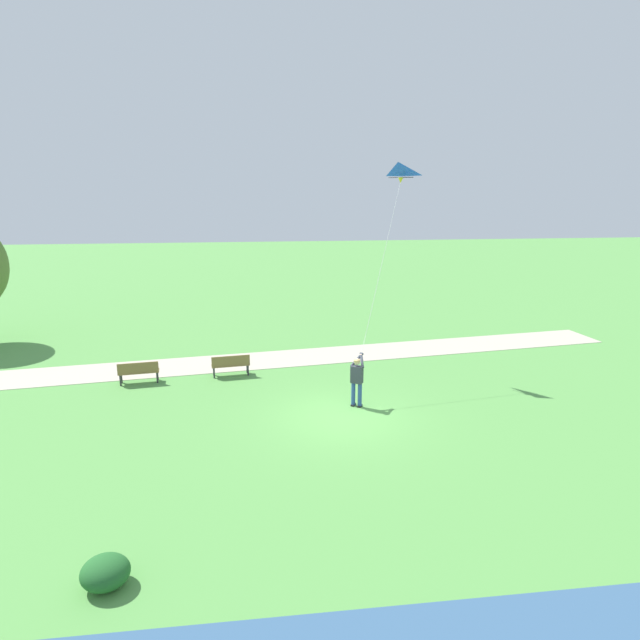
{
  "coord_description": "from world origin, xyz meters",
  "views": [
    {
      "loc": [
        -15.98,
        2.69,
        7.29
      ],
      "look_at": [
        0.41,
        0.69,
        3.21
      ],
      "focal_mm": 29.84,
      "sensor_mm": 36.0,
      "label": 1
    }
  ],
  "objects_px": {
    "park_bench_far_walkway": "(139,371)",
    "lakeside_shrub": "(105,572)",
    "flying_kite": "(398,174)",
    "person_kite_flyer": "(357,377)",
    "park_bench_near_walkway": "(231,364)"
  },
  "relations": [
    {
      "from": "person_kite_flyer",
      "to": "flying_kite",
      "type": "relative_size",
      "value": 0.28
    },
    {
      "from": "flying_kite",
      "to": "park_bench_far_walkway",
      "type": "relative_size",
      "value": 4.2
    },
    {
      "from": "park_bench_far_walkway",
      "to": "lakeside_shrub",
      "type": "bearing_deg",
      "value": -171.73
    },
    {
      "from": "park_bench_far_walkway",
      "to": "person_kite_flyer",
      "type": "bearing_deg",
      "value": -111.91
    },
    {
      "from": "park_bench_far_walkway",
      "to": "lakeside_shrub",
      "type": "xyz_separation_m",
      "value": [
        -11.04,
        -1.6,
        -0.2
      ]
    },
    {
      "from": "person_kite_flyer",
      "to": "flying_kite",
      "type": "bearing_deg",
      "value": -31.19
    },
    {
      "from": "park_bench_near_walkway",
      "to": "flying_kite",
      "type": "bearing_deg",
      "value": -90.53
    },
    {
      "from": "person_kite_flyer",
      "to": "park_bench_near_walkway",
      "type": "xyz_separation_m",
      "value": [
        3.6,
        4.42,
        -0.54
      ]
    },
    {
      "from": "flying_kite",
      "to": "park_bench_far_walkway",
      "type": "height_order",
      "value": "flying_kite"
    },
    {
      "from": "flying_kite",
      "to": "lakeside_shrub",
      "type": "height_order",
      "value": "flying_kite"
    },
    {
      "from": "flying_kite",
      "to": "park_bench_far_walkway",
      "type": "distance_m",
      "value": 12.42
    },
    {
      "from": "park_bench_near_walkway",
      "to": "park_bench_far_walkway",
      "type": "relative_size",
      "value": 1.0
    },
    {
      "from": "flying_kite",
      "to": "lakeside_shrub",
      "type": "distance_m",
      "value": 16.04
    },
    {
      "from": "park_bench_far_walkway",
      "to": "lakeside_shrub",
      "type": "distance_m",
      "value": 11.15
    },
    {
      "from": "person_kite_flyer",
      "to": "park_bench_near_walkway",
      "type": "distance_m",
      "value": 5.72
    }
  ]
}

